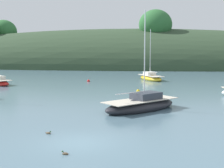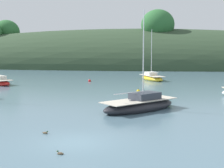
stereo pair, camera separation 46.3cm
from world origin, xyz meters
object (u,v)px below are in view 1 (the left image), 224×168
Objects in this scene: sailboat_black_sloop at (151,78)px; mooring_buoy_channel at (138,91)px; duck_trailing at (48,133)px; mooring_buoy_inner at (89,81)px; sailboat_teal_outer at (141,105)px; duck_straggler at (65,154)px.

sailboat_black_sloop is 15.15m from mooring_buoy_channel.
mooring_buoy_channel reaches higher than duck_trailing.
duck_trailing is (2.70, -31.68, -0.07)m from mooring_buoy_inner.
sailboat_teal_outer is at bearing -69.52° from mooring_buoy_inner.
mooring_buoy_channel is at bearing -96.97° from sailboat_black_sloop.
sailboat_teal_outer is 13.12m from duck_straggler.
duck_straggler is at bearing -62.54° from duck_trailing.
sailboat_teal_outer is at bearing -92.93° from sailboat_black_sloop.
sailboat_black_sloop is 16.11× the size of mooring_buoy_channel.
duck_straggler is (-3.88, -12.53, -0.40)m from sailboat_teal_outer.
sailboat_teal_outer is at bearing 55.46° from duck_trailing.
mooring_buoy_channel is 1.27× the size of duck_trailing.
duck_trailing is at bearing 117.46° from duck_straggler.
sailboat_teal_outer is 16.74× the size of mooring_buoy_inner.
sailboat_teal_outer reaches higher than mooring_buoy_inner.
mooring_buoy_channel is at bearing 81.97° from duck_straggler.
sailboat_black_sloop reaches higher than duck_straggler.
mooring_buoy_inner and mooring_buoy_channel have the same top height.
mooring_buoy_channel is (-1.84, -15.03, -0.28)m from sailboat_black_sloop.
sailboat_black_sloop reaches higher than mooring_buoy_channel.
duck_trailing is at bearing -124.54° from sailboat_teal_outer.
sailboat_black_sloop is 20.47× the size of duck_trailing.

